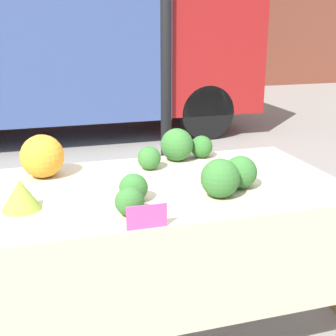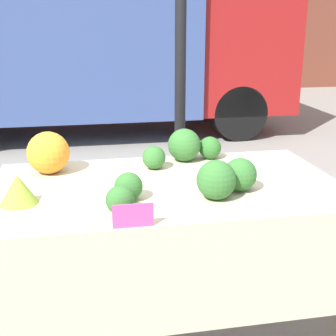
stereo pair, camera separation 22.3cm
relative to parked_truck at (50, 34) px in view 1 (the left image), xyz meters
name	(u,v)px [view 1 (the left image)]	position (x,y,z in m)	size (l,w,h in m)	color
ground_plane	(168,333)	(0.24, -4.83, -1.42)	(40.00, 40.00, 0.00)	gray
tent_pole	(166,98)	(0.47, -4.01, -0.29)	(0.07, 0.07, 2.27)	black
parked_truck	(50,34)	(0.00, 0.00, 0.00)	(5.30, 2.02, 2.68)	#384C84
market_table	(172,209)	(0.24, -4.90, -0.68)	(1.66, 0.95, 0.85)	beige
orange_cauliflower	(42,156)	(-0.33, -4.55, -0.46)	(0.22, 0.22, 0.22)	orange
romanesco_head	(21,195)	(-0.43, -4.96, -0.51)	(0.16, 0.16, 0.13)	#93B238
broccoli_head_0	(134,188)	(0.03, -5.01, -0.51)	(0.13, 0.13, 0.13)	#336B2D
broccoli_head_1	(220,178)	(0.41, -5.07, -0.48)	(0.18, 0.18, 0.18)	#336B2D
broccoli_head_2	(177,145)	(0.40, -4.47, -0.48)	(0.18, 0.18, 0.18)	#336B2D
broccoli_head_3	(149,158)	(0.21, -4.58, -0.51)	(0.12, 0.12, 0.12)	#336B2D
broccoli_head_4	(201,147)	(0.56, -4.45, -0.51)	(0.13, 0.13, 0.13)	#2D6628
broccoli_head_5	(130,201)	(-0.02, -5.15, -0.51)	(0.12, 0.12, 0.12)	#336B2D
broccoli_head_6	(241,172)	(0.55, -4.98, -0.49)	(0.15, 0.15, 0.15)	#336B2D
price_sign	(147,217)	(0.02, -5.30, -0.52)	(0.16, 0.01, 0.10)	#EF4793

